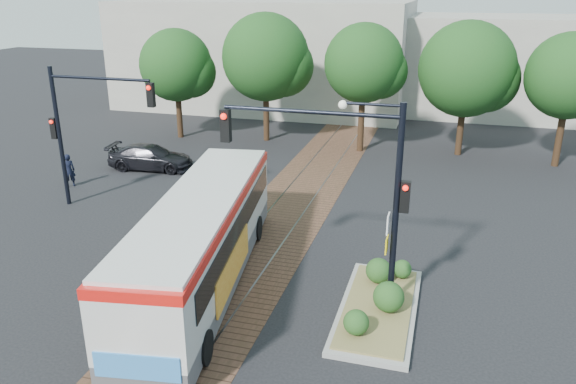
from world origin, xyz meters
name	(u,v)px	position (x,y,z in m)	size (l,w,h in m)	color
ground	(238,274)	(0.00, 0.00, 0.00)	(120.00, 120.00, 0.00)	black
trackbed	(274,228)	(0.00, 4.00, 0.01)	(3.60, 40.00, 0.02)	brown
tree_row	(360,65)	(1.21, 16.42, 4.85)	(26.40, 5.60, 7.67)	#382314
warehouses	(363,58)	(-0.53, 28.75, 3.81)	(40.00, 13.00, 8.00)	#ADA899
city_bus	(202,236)	(-0.83, -0.82, 1.66)	(4.06, 11.38, 2.98)	#4D4D4F
traffic_island	(380,300)	(4.82, -0.90, 0.33)	(2.20, 5.20, 1.13)	gray
signal_pole_main	(353,174)	(3.86, -0.81, 4.16)	(5.49, 0.46, 6.00)	black
signal_pole_left	(80,119)	(-8.37, 4.00, 3.86)	(4.99, 0.34, 6.00)	black
officer	(69,170)	(-10.86, 5.98, 0.81)	(0.59, 0.39, 1.61)	black
parked_car	(151,157)	(-8.50, 9.53, 0.64)	(1.79, 4.42, 1.28)	black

